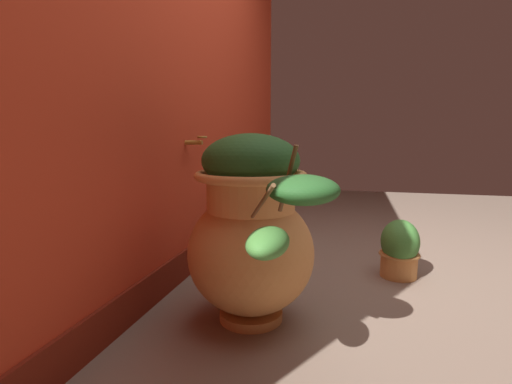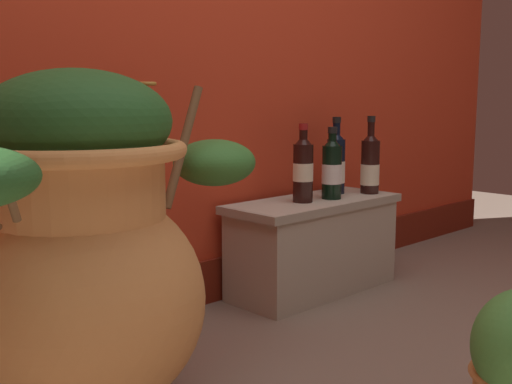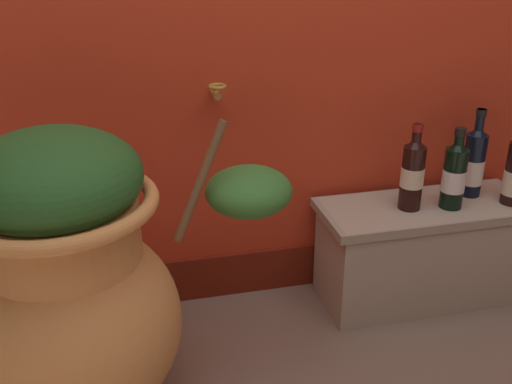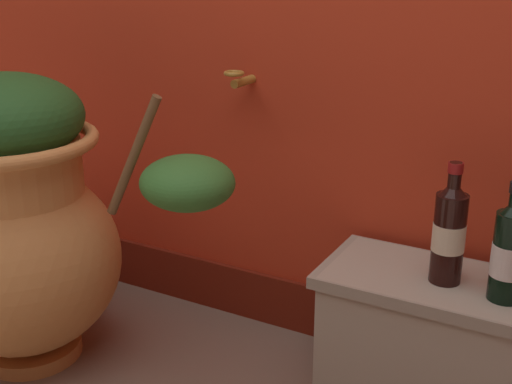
# 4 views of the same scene
# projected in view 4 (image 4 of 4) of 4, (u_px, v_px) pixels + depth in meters

# --- Properties ---
(terracotta_urn) EXTENTS (1.19, 0.65, 0.81)m
(terracotta_urn) POSITION_uv_depth(u_px,v_px,m) (16.00, 222.00, 1.81)
(terracotta_urn) COLOR #D68E4C
(terracotta_urn) RESTS_ON ground_plane
(stone_ledge) EXTENTS (0.73, 0.30, 0.36)m
(stone_ledge) POSITION_uv_depth(u_px,v_px,m) (469.00, 348.00, 1.63)
(stone_ledge) COLOR #B2A893
(stone_ledge) RESTS_ON ground_plane
(wine_bottle_left) EXTENTS (0.08, 0.08, 0.28)m
(wine_bottle_left) POSITION_uv_depth(u_px,v_px,m) (510.00, 249.00, 1.48)
(wine_bottle_left) COLOR black
(wine_bottle_left) RESTS_ON stone_ledge
(wine_bottle_back) EXTENTS (0.08, 0.08, 0.29)m
(wine_bottle_back) POSITION_uv_depth(u_px,v_px,m) (449.00, 230.00, 1.56)
(wine_bottle_back) COLOR black
(wine_bottle_back) RESTS_ON stone_ledge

